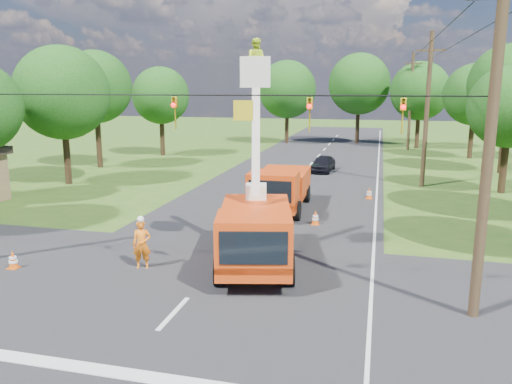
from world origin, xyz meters
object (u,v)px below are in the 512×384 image
(distant_car, at_px, (323,164))
(tree_left_e, at_px, (95,87))
(pole_right_mid, at_px, (427,109))
(second_truck, at_px, (280,188))
(traffic_cone_2, at_px, (251,233))
(pole_right_near, at_px, (490,141))
(tree_right_d, at_px, (509,85))
(tree_far_a, at_px, (287,90))
(tree_far_c, at_px, (420,91))
(bucket_truck, at_px, (255,221))
(traffic_cone_4, at_px, (13,260))
(tree_left_d, at_px, (62,93))
(ground_worker, at_px, (142,244))
(traffic_cone_7, at_px, (369,193))
(tree_left_f, at_px, (161,96))
(traffic_cone_3, at_px, (315,218))
(pole_right_far, at_px, (411,101))
(tree_right_e, at_px, (475,95))
(tree_right_c, at_px, (510,107))
(tree_far_b, at_px, (359,84))

(distant_car, height_order, tree_left_e, tree_left_e)
(pole_right_mid, bearing_deg, second_truck, -131.28)
(traffic_cone_2, xyz_separation_m, tree_left_e, (-17.24, 16.63, 6.13))
(pole_right_near, relative_size, tree_right_d, 1.03)
(tree_far_a, distance_m, tree_far_c, 14.53)
(tree_left_e, bearing_deg, bucket_truck, -46.96)
(pole_right_near, height_order, tree_far_c, pole_right_near)
(traffic_cone_4, relative_size, tree_left_d, 0.08)
(ground_worker, distance_m, traffic_cone_7, 15.82)
(bucket_truck, bearing_deg, traffic_cone_7, 59.72)
(tree_left_e, xyz_separation_m, tree_left_f, (2.00, 8.00, -0.81))
(tree_right_d, bearing_deg, tree_left_f, 174.21)
(second_truck, bearing_deg, tree_left_d, 163.92)
(traffic_cone_7, relative_size, tree_left_e, 0.08)
(second_truck, relative_size, traffic_cone_2, 9.32)
(ground_worker, xyz_separation_m, traffic_cone_3, (5.40, 7.39, -0.56))
(second_truck, bearing_deg, distant_car, 84.82)
(pole_right_far, distance_m, tree_right_e, 7.32)
(pole_right_near, bearing_deg, tree_left_f, 127.84)
(tree_right_c, relative_size, tree_right_d, 0.81)
(traffic_cone_4, distance_m, tree_right_e, 41.11)
(traffic_cone_4, height_order, pole_right_near, pole_right_near)
(second_truck, distance_m, traffic_cone_3, 3.34)
(traffic_cone_4, distance_m, tree_left_e, 24.73)
(traffic_cone_3, bearing_deg, pole_right_near, -56.60)
(second_truck, height_order, tree_left_e, tree_left_e)
(tree_left_d, bearing_deg, traffic_cone_3, -19.63)
(traffic_cone_7, relative_size, pole_right_far, 0.07)
(traffic_cone_7, xyz_separation_m, tree_far_b, (-2.17, 29.97, 6.45))
(traffic_cone_7, bearing_deg, tree_left_d, -179.90)
(second_truck, height_order, distant_car, second_truck)
(tree_right_d, bearing_deg, bucket_truck, -118.91)
(tree_left_d, bearing_deg, tree_right_e, 34.78)
(tree_right_d, bearing_deg, tree_left_d, -158.07)
(tree_far_a, bearing_deg, distant_car, -71.28)
(traffic_cone_2, bearing_deg, tree_right_e, 65.72)
(traffic_cone_3, bearing_deg, ground_worker, -126.16)
(bucket_truck, xyz_separation_m, traffic_cone_3, (1.47, 6.06, -1.35))
(traffic_cone_7, xyz_separation_m, tree_far_c, (4.33, 26.97, 5.70))
(distant_car, height_order, tree_right_d, tree_right_d)
(tree_far_c, bearing_deg, tree_far_b, 155.22)
(tree_right_e, bearing_deg, tree_left_e, -156.98)
(traffic_cone_7, bearing_deg, pole_right_near, -77.50)
(distant_car, bearing_deg, tree_left_f, 165.10)
(traffic_cone_2, distance_m, pole_right_near, 10.79)
(distant_car, relative_size, tree_far_a, 0.40)
(pole_right_mid, xyz_separation_m, tree_far_a, (-13.50, 23.00, 1.08))
(pole_right_mid, relative_size, tree_far_a, 1.05)
(ground_worker, xyz_separation_m, pole_right_far, (11.11, 38.74, 4.18))
(pole_right_mid, height_order, tree_far_a, pole_right_mid)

